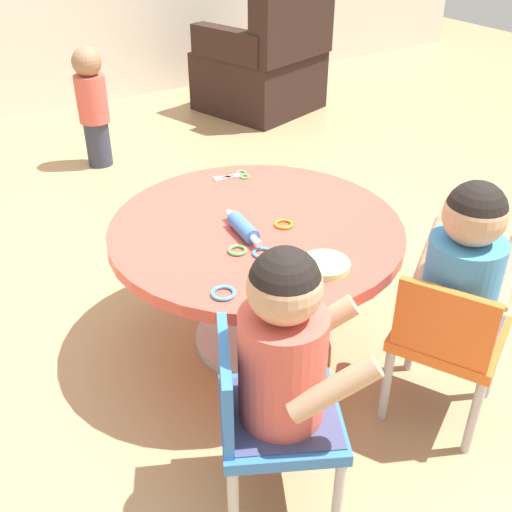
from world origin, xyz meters
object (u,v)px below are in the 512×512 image
(craft_table, at_px, (256,252))
(child_chair_right, at_px, (447,338))
(rolling_pin, at_px, (243,228))
(child_chair_left, at_px, (267,416))
(seated_child_left, at_px, (285,346))
(armchair_dark, at_px, (265,66))
(craft_scissors, at_px, (236,176))
(seated_child_right, at_px, (464,267))
(toddler_standing, at_px, (93,104))

(craft_table, xyz_separation_m, child_chair_right, (0.28, -0.60, -0.07))
(craft_table, bearing_deg, rolling_pin, -153.86)
(child_chair_left, height_order, seated_child_left, seated_child_left)
(armchair_dark, bearing_deg, rolling_pin, -124.08)
(craft_scissors, bearing_deg, seated_child_left, -114.05)
(child_chair_left, height_order, child_chair_right, same)
(seated_child_right, relative_size, craft_scissors, 3.65)
(armchair_dark, xyz_separation_m, rolling_pin, (-1.48, -2.18, 0.20))
(child_chair_left, xyz_separation_m, seated_child_right, (0.64, -0.00, 0.23))
(armchair_dark, height_order, craft_scissors, armchair_dark)
(toddler_standing, relative_size, craft_scissors, 4.81)
(rolling_pin, xyz_separation_m, craft_scissors, (0.20, 0.39, -0.02))
(seated_child_right, relative_size, armchair_dark, 0.57)
(rolling_pin, bearing_deg, craft_table, 26.14)
(child_chair_left, distance_m, rolling_pin, 0.63)
(child_chair_right, distance_m, rolling_pin, 0.70)
(toddler_standing, bearing_deg, seated_child_right, -84.16)
(child_chair_left, bearing_deg, craft_table, 60.47)
(child_chair_right, distance_m, armchair_dark, 2.97)
(toddler_standing, xyz_separation_m, craft_scissors, (0.06, -1.48, 0.13))
(craft_table, bearing_deg, child_chair_right, -64.88)
(armchair_dark, relative_size, rolling_pin, 3.87)
(toddler_standing, bearing_deg, rolling_pin, -94.21)
(seated_child_right, distance_m, armchair_dark, 2.95)
(child_chair_left, height_order, toddler_standing, toddler_standing)
(child_chair_left, distance_m, seated_child_right, 0.68)
(craft_table, height_order, armchair_dark, armchair_dark)
(child_chair_right, bearing_deg, toddler_standing, 94.98)
(child_chair_left, relative_size, craft_scissors, 3.83)
(craft_table, xyz_separation_m, toddler_standing, (0.07, 1.84, -0.02))
(seated_child_left, relative_size, craft_scissors, 3.65)
(child_chair_right, bearing_deg, armchair_dark, 67.70)
(child_chair_right, xyz_separation_m, armchair_dark, (1.13, 2.75, 0.00))
(seated_child_right, relative_size, toddler_standing, 0.76)
(seated_child_left, relative_size, armchair_dark, 0.57)
(child_chair_left, xyz_separation_m, child_chair_right, (0.61, -0.02, 0.00))
(armchair_dark, xyz_separation_m, craft_scissors, (-1.28, -1.80, 0.18))
(child_chair_left, distance_m, seated_child_left, 0.23)
(seated_child_right, bearing_deg, rolling_pin, 125.12)
(seated_child_left, height_order, rolling_pin, seated_child_left)
(child_chair_left, xyz_separation_m, craft_scissors, (0.46, 0.93, 0.18))
(toddler_standing, bearing_deg, craft_scissors, -87.56)
(toddler_standing, bearing_deg, child_chair_left, -99.31)
(toddler_standing, bearing_deg, craft_table, -92.15)
(seated_child_right, xyz_separation_m, armchair_dark, (1.09, 2.73, -0.22))
(craft_table, xyz_separation_m, child_chair_left, (-0.33, -0.58, -0.07))
(child_chair_left, relative_size, armchair_dark, 0.60)
(child_chair_left, distance_m, armchair_dark, 3.23)
(craft_table, distance_m, child_chair_left, 0.67)
(armchair_dark, relative_size, craft_scissors, 6.40)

